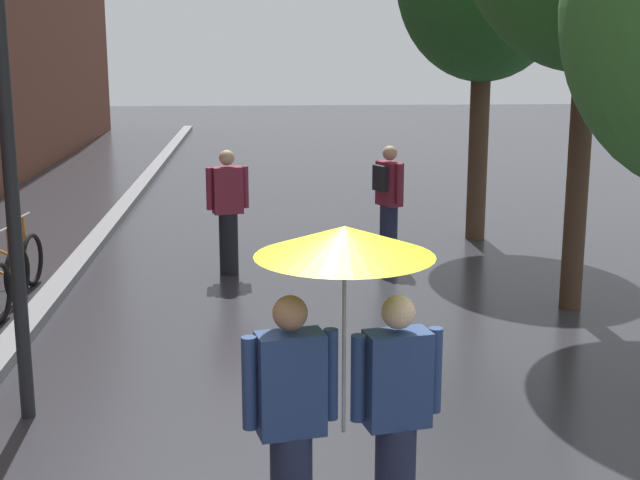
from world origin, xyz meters
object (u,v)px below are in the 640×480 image
couple_under_umbrella (344,344)px  pedestrian_walking_midground (388,201)px  street_lamp_post (7,137)px  pedestrian_walking_far (228,211)px

couple_under_umbrella → pedestrian_walking_midground: 7.62m
street_lamp_post → pedestrian_walking_far: size_ratio=2.38×
couple_under_umbrella → street_lamp_post: (-2.51, 2.24, 1.03)m
pedestrian_walking_midground → pedestrian_walking_far: size_ratio=0.99×
couple_under_umbrella → pedestrian_walking_midground: couple_under_umbrella is taller
couple_under_umbrella → pedestrian_walking_far: bearing=97.7°
street_lamp_post → pedestrian_walking_far: (1.57, 4.74, -1.52)m
pedestrian_walking_midground → street_lamp_post: bearing=-126.3°
street_lamp_post → pedestrian_walking_midground: street_lamp_post is taller
pedestrian_walking_midground → pedestrian_walking_far: pedestrian_walking_far is taller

